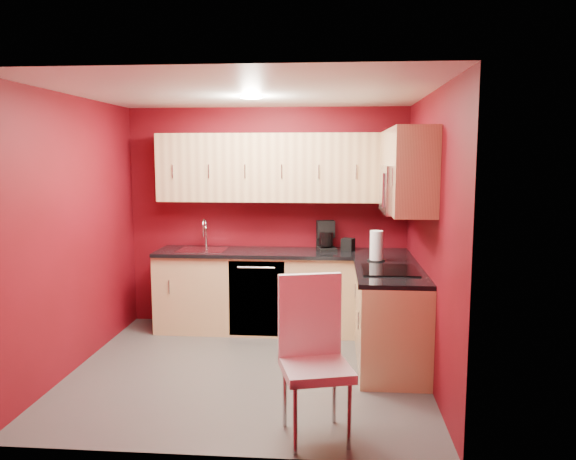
# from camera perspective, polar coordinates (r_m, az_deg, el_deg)

# --- Properties ---
(floor) EXTENTS (3.20, 3.20, 0.00)m
(floor) POSITION_cam_1_polar(r_m,az_deg,el_deg) (5.33, -4.00, -13.97)
(floor) COLOR #474442
(floor) RESTS_ON ground
(ceiling) EXTENTS (3.20, 3.20, 0.00)m
(ceiling) POSITION_cam_1_polar(r_m,az_deg,el_deg) (4.99, -4.27, 13.79)
(ceiling) COLOR white
(ceiling) RESTS_ON wall_back
(wall_back) EXTENTS (3.20, 0.00, 3.20)m
(wall_back) POSITION_cam_1_polar(r_m,az_deg,el_deg) (6.49, -2.09, 1.30)
(wall_back) COLOR maroon
(wall_back) RESTS_ON floor
(wall_front) EXTENTS (3.20, 0.00, 3.20)m
(wall_front) POSITION_cam_1_polar(r_m,az_deg,el_deg) (3.56, -7.86, -3.95)
(wall_front) COLOR maroon
(wall_front) RESTS_ON floor
(wall_left) EXTENTS (0.00, 3.00, 3.00)m
(wall_left) POSITION_cam_1_polar(r_m,az_deg,el_deg) (5.49, -20.86, -0.33)
(wall_left) COLOR maroon
(wall_left) RESTS_ON floor
(wall_right) EXTENTS (0.00, 3.00, 3.00)m
(wall_right) POSITION_cam_1_polar(r_m,az_deg,el_deg) (5.02, 14.21, -0.76)
(wall_right) COLOR maroon
(wall_right) RESTS_ON floor
(base_cabinets_back) EXTENTS (2.80, 0.60, 0.87)m
(base_cabinets_back) POSITION_cam_1_polar(r_m,az_deg,el_deg) (6.32, -0.57, -6.38)
(base_cabinets_back) COLOR #D1B577
(base_cabinets_back) RESTS_ON floor
(base_cabinets_right) EXTENTS (0.60, 1.30, 0.87)m
(base_cabinets_right) POSITION_cam_1_polar(r_m,az_deg,el_deg) (5.40, 10.31, -8.93)
(base_cabinets_right) COLOR #D1B577
(base_cabinets_right) RESTS_ON floor
(countertop_back) EXTENTS (2.80, 0.63, 0.04)m
(countertop_back) POSITION_cam_1_polar(r_m,az_deg,el_deg) (6.21, -0.59, -2.34)
(countertop_back) COLOR black
(countertop_back) RESTS_ON base_cabinets_back
(countertop_right) EXTENTS (0.63, 1.27, 0.04)m
(countertop_right) POSITION_cam_1_polar(r_m,az_deg,el_deg) (5.27, 10.28, -4.23)
(countertop_right) COLOR black
(countertop_right) RESTS_ON base_cabinets_right
(upper_cabinets_back) EXTENTS (2.80, 0.35, 0.75)m
(upper_cabinets_back) POSITION_cam_1_polar(r_m,az_deg,el_deg) (6.26, -0.48, 6.35)
(upper_cabinets_back) COLOR #E1BB7F
(upper_cabinets_back) RESTS_ON wall_back
(upper_cabinets_right) EXTENTS (0.35, 1.55, 0.75)m
(upper_cabinets_right) POSITION_cam_1_polar(r_m,az_deg,el_deg) (5.39, 11.82, 6.67)
(upper_cabinets_right) COLOR #E1BB7F
(upper_cabinets_right) RESTS_ON wall_right
(microwave) EXTENTS (0.42, 0.76, 0.42)m
(microwave) POSITION_cam_1_polar(r_m,az_deg,el_deg) (5.15, 11.73, 4.10)
(microwave) COLOR silver
(microwave) RESTS_ON upper_cabinets_right
(cooktop) EXTENTS (0.50, 0.55, 0.01)m
(cooktop) POSITION_cam_1_polar(r_m,az_deg,el_deg) (5.23, 10.27, -4.04)
(cooktop) COLOR black
(cooktop) RESTS_ON countertop_right
(sink) EXTENTS (0.52, 0.42, 0.35)m
(sink) POSITION_cam_1_polar(r_m,az_deg,el_deg) (6.36, -8.68, -1.68)
(sink) COLOR silver
(sink) RESTS_ON countertop_back
(dishwasher_front) EXTENTS (0.60, 0.02, 0.82)m
(dishwasher_front) POSITION_cam_1_polar(r_m,az_deg,el_deg) (6.06, -3.20, -6.98)
(dishwasher_front) COLOR black
(dishwasher_front) RESTS_ON base_cabinets_back
(downlight) EXTENTS (0.20, 0.20, 0.01)m
(downlight) POSITION_cam_1_polar(r_m,az_deg,el_deg) (5.29, -3.75, 13.28)
(downlight) COLOR white
(downlight) RESTS_ON ceiling
(coffee_maker) EXTENTS (0.25, 0.30, 0.32)m
(coffee_maker) POSITION_cam_1_polar(r_m,az_deg,el_deg) (6.26, 3.96, -0.58)
(coffee_maker) COLOR black
(coffee_maker) RESTS_ON countertop_back
(napkin_holder) EXTENTS (0.16, 0.16, 0.14)m
(napkin_holder) POSITION_cam_1_polar(r_m,az_deg,el_deg) (6.27, 6.12, -1.46)
(napkin_holder) COLOR black
(napkin_holder) RESTS_ON countertop_back
(paper_towel) EXTENTS (0.22, 0.22, 0.30)m
(paper_towel) POSITION_cam_1_polar(r_m,az_deg,el_deg) (5.68, 8.97, -1.60)
(paper_towel) COLOR white
(paper_towel) RESTS_ON countertop_right
(dining_chair) EXTENTS (0.56, 0.58, 1.12)m
(dining_chair) POSITION_cam_1_polar(r_m,az_deg,el_deg) (3.96, 2.86, -13.06)
(dining_chair) COLOR white
(dining_chair) RESTS_ON floor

